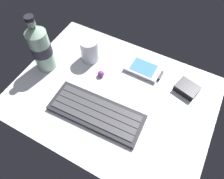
# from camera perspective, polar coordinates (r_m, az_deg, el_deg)

# --- Properties ---
(ground_plane) EXTENTS (0.64, 0.48, 0.03)m
(ground_plane) POSITION_cam_1_polar(r_m,az_deg,el_deg) (0.69, -0.09, -1.98)
(ground_plane) COLOR silver
(keyboard) EXTENTS (0.29, 0.12, 0.02)m
(keyboard) POSITION_cam_1_polar(r_m,az_deg,el_deg) (0.64, -4.26, -6.18)
(keyboard) COLOR #232328
(keyboard) RESTS_ON ground_plane
(handheld_device) EXTENTS (0.13, 0.08, 0.02)m
(handheld_device) POSITION_cam_1_polar(r_m,az_deg,el_deg) (0.74, 8.60, 5.58)
(handheld_device) COLOR #B7BABF
(handheld_device) RESTS_ON ground_plane
(juice_cup) EXTENTS (0.06, 0.06, 0.09)m
(juice_cup) POSITION_cam_1_polar(r_m,az_deg,el_deg) (0.75, -6.06, 10.47)
(juice_cup) COLOR silver
(juice_cup) RESTS_ON ground_plane
(water_bottle) EXTENTS (0.07, 0.07, 0.21)m
(water_bottle) POSITION_cam_1_polar(r_m,az_deg,el_deg) (0.73, -18.67, 10.92)
(water_bottle) COLOR #9EC1A8
(water_bottle) RESTS_ON ground_plane
(charger_block) EXTENTS (0.08, 0.07, 0.02)m
(charger_block) POSITION_cam_1_polar(r_m,az_deg,el_deg) (0.72, 19.64, 0.25)
(charger_block) COLOR black
(charger_block) RESTS_ON ground_plane
(trackball_mouse) EXTENTS (0.02, 0.02, 0.02)m
(trackball_mouse) POSITION_cam_1_polar(r_m,az_deg,el_deg) (0.72, -3.04, 4.28)
(trackball_mouse) COLOR purple
(trackball_mouse) RESTS_ON ground_plane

